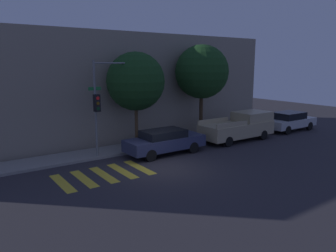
# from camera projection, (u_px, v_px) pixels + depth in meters

# --- Properties ---
(ground_plane) EXTENTS (60.00, 60.00, 0.00)m
(ground_plane) POSITION_uv_depth(u_px,v_px,m) (164.00, 168.00, 16.15)
(ground_plane) COLOR #2D2B30
(sidewalk) EXTENTS (26.00, 2.05, 0.14)m
(sidewalk) POSITION_uv_depth(u_px,v_px,m) (124.00, 149.00, 19.53)
(sidewalk) COLOR gray
(sidewalk) RESTS_ON ground
(building_row) EXTENTS (26.00, 6.00, 7.05)m
(building_row) POSITION_uv_depth(u_px,v_px,m) (92.00, 87.00, 22.44)
(building_row) COLOR gray
(building_row) RESTS_ON ground
(crosswalk) EXTENTS (4.27, 2.60, 0.00)m
(crosswalk) POSITION_uv_depth(u_px,v_px,m) (104.00, 175.00, 15.19)
(crosswalk) COLOR gold
(crosswalk) RESTS_ON ground
(traffic_light_pole) EXTENTS (2.71, 0.56, 5.25)m
(traffic_light_pole) POSITION_uv_depth(u_px,v_px,m) (105.00, 94.00, 17.38)
(traffic_light_pole) COLOR slate
(traffic_light_pole) RESTS_ON ground
(sedan_near_corner) EXTENTS (4.67, 1.74, 1.41)m
(sedan_near_corner) POSITION_uv_depth(u_px,v_px,m) (165.00, 141.00, 18.55)
(sedan_near_corner) COLOR #2D3351
(sedan_near_corner) RESTS_ON ground
(pickup_truck) EXTENTS (5.35, 1.99, 1.82)m
(pickup_truck) POSITION_uv_depth(u_px,v_px,m) (240.00, 126.00, 21.99)
(pickup_truck) COLOR tan
(pickup_truck) RESTS_ON ground
(sedan_middle) EXTENTS (4.49, 1.86, 1.43)m
(sedan_middle) POSITION_uv_depth(u_px,v_px,m) (289.00, 121.00, 25.11)
(sedan_middle) COLOR #B7BABF
(sedan_middle) RESTS_ON ground
(tree_near_corner) EXTENTS (3.46, 3.46, 5.78)m
(tree_near_corner) POSITION_uv_depth(u_px,v_px,m) (136.00, 81.00, 19.26)
(tree_near_corner) COLOR #4C3823
(tree_near_corner) RESTS_ON ground
(tree_midblock) EXTENTS (3.63, 3.63, 6.35)m
(tree_midblock) POSITION_uv_depth(u_px,v_px,m) (202.00, 72.00, 22.05)
(tree_midblock) COLOR #42301E
(tree_midblock) RESTS_ON ground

